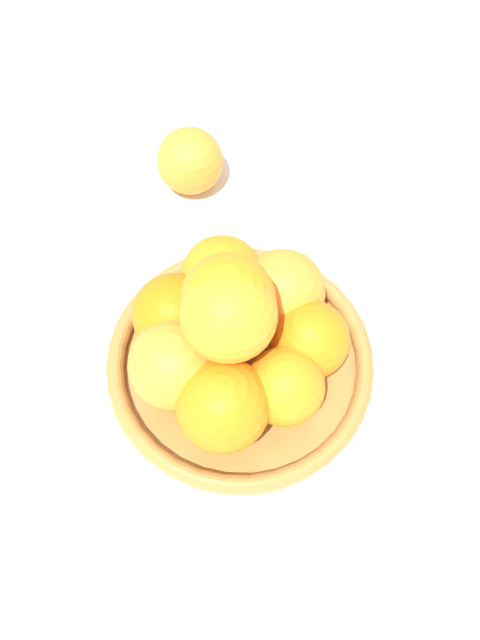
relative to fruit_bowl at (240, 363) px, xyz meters
name	(u,v)px	position (x,y,z in m)	size (l,w,h in m)	color
ground_plane	(240,371)	(0.00, 0.00, -0.02)	(4.00, 4.00, 0.00)	silver
fruit_bowl	(240,363)	(0.00, 0.00, 0.00)	(0.25, 0.25, 0.03)	#A57238
orange_pile	(233,331)	(0.00, 0.01, 0.07)	(0.20, 0.19, 0.14)	orange
stray_orange	(190,161)	(0.22, 0.08, 0.02)	(0.07, 0.07, 0.07)	orange
drinking_glass	(441,165)	(0.22, -0.18, 0.05)	(0.08, 0.08, 0.13)	silver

